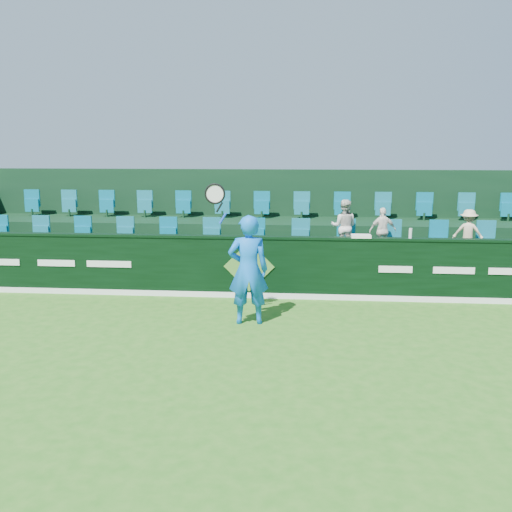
# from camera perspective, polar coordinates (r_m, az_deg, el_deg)

# --- Properties ---
(ground) EXTENTS (60.00, 60.00, 0.00)m
(ground) POSITION_cam_1_polar(r_m,az_deg,el_deg) (8.76, -3.27, -10.93)
(ground) COLOR #256919
(ground) RESTS_ON ground
(sponsor_hoarding) EXTENTS (16.00, 0.25, 1.35)m
(sponsor_hoarding) POSITION_cam_1_polar(r_m,az_deg,el_deg) (12.37, -0.63, -1.08)
(sponsor_hoarding) COLOR black
(sponsor_hoarding) RESTS_ON ground
(stand_tier_front) EXTENTS (16.00, 2.00, 0.80)m
(stand_tier_front) POSITION_cam_1_polar(r_m,az_deg,el_deg) (13.50, -0.18, -1.24)
(stand_tier_front) COLOR black
(stand_tier_front) RESTS_ON ground
(stand_tier_back) EXTENTS (16.00, 1.80, 1.30)m
(stand_tier_back) POSITION_cam_1_polar(r_m,az_deg,el_deg) (15.31, 0.46, 1.19)
(stand_tier_back) COLOR black
(stand_tier_back) RESTS_ON ground
(stand_rear) EXTENTS (16.00, 4.10, 2.60)m
(stand_rear) POSITION_cam_1_polar(r_m,az_deg,el_deg) (15.66, 0.60, 3.51)
(stand_rear) COLOR black
(stand_rear) RESTS_ON ground
(seat_row_front) EXTENTS (13.50, 0.50, 0.60)m
(seat_row_front) POSITION_cam_1_polar(r_m,az_deg,el_deg) (13.76, -0.03, 1.97)
(seat_row_front) COLOR #066581
(seat_row_front) RESTS_ON stand_tier_front
(seat_row_back) EXTENTS (13.50, 0.50, 0.60)m
(seat_row_back) POSITION_cam_1_polar(r_m,az_deg,el_deg) (15.47, 0.56, 4.85)
(seat_row_back) COLOR #066581
(seat_row_back) RESTS_ON stand_tier_back
(tennis_player) EXTENTS (1.24, 0.57, 2.68)m
(tennis_player) POSITION_cam_1_polar(r_m,az_deg,el_deg) (10.48, -0.81, -1.33)
(tennis_player) COLOR blue
(tennis_player) RESTS_ON ground
(spectator_left) EXTENTS (0.67, 0.56, 1.25)m
(spectator_left) POSITION_cam_1_polar(r_m,az_deg,el_deg) (13.31, 8.78, 2.94)
(spectator_left) COLOR silver
(spectator_left) RESTS_ON stand_tier_front
(spectator_middle) EXTENTS (0.66, 0.36, 1.07)m
(spectator_middle) POSITION_cam_1_polar(r_m,az_deg,el_deg) (13.41, 12.55, 2.48)
(spectator_middle) COLOR white
(spectator_middle) RESTS_ON stand_tier_front
(spectator_right) EXTENTS (0.76, 0.58, 1.05)m
(spectator_right) POSITION_cam_1_polar(r_m,az_deg,el_deg) (13.80, 20.46, 2.23)
(spectator_right) COLOR #CDB991
(spectator_right) RESTS_ON stand_tier_front
(towel) EXTENTS (0.41, 0.27, 0.06)m
(towel) POSITION_cam_1_polar(r_m,az_deg,el_deg) (12.24, 10.45, 1.97)
(towel) COLOR white
(towel) RESTS_ON sponsor_hoarding
(drinks_bottle) EXTENTS (0.07, 0.07, 0.21)m
(drinks_bottle) POSITION_cam_1_polar(r_m,az_deg,el_deg) (12.37, 15.19, 2.22)
(drinks_bottle) COLOR silver
(drinks_bottle) RESTS_ON sponsor_hoarding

